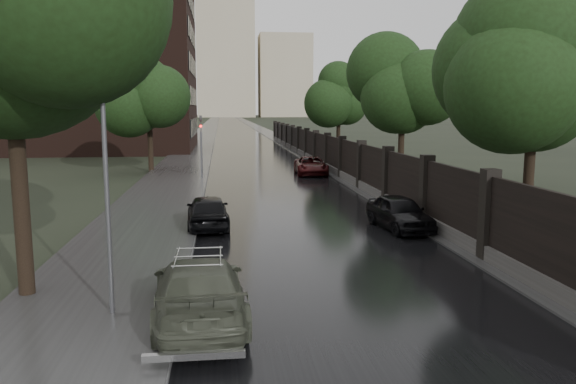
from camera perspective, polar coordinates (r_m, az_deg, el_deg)
The scene contains 18 objects.
ground at distance 11.49m, azimuth 9.50°, elevation -14.20°, with size 800.00×800.00×0.00m, color black.
road at distance 200.24m, azimuth -5.94°, elevation 7.14°, with size 8.00×420.00×0.02m, color black.
sidewalk_left at distance 200.23m, azimuth -7.67°, elevation 7.13°, with size 4.00×420.00×0.16m, color #2D2D2D.
verge_right at distance 200.40m, azimuth -4.36°, elevation 7.17°, with size 3.00×420.00×0.08m, color #2D2D2D.
fence_right at distance 43.00m, azimuth 3.52°, elevation 3.90°, with size 0.45×75.72×2.70m.
tree_left_near at distance 14.07m, azimuth -26.59°, elevation 15.82°, with size 5.44×5.44×9.16m.
tree_left_far at distance 40.48m, azimuth -13.97°, elevation 9.39°, with size 4.25×4.25×7.39m.
tree_right_a at distance 21.02m, azimuth 23.71°, elevation 9.23°, with size 4.08×4.08×7.01m.
tree_right_b at distance 33.86m, azimuth 11.55°, elevation 9.20°, with size 4.08×4.08×7.01m.
tree_right_c at distance 51.27m, azimuth 5.18°, elevation 9.02°, with size 4.08×4.08×7.01m.
lamp_post at distance 12.02m, azimuth -17.92°, elevation -0.24°, with size 0.25×0.12×5.11m.
traffic_light at distance 35.24m, azimuth -8.81°, elevation 5.08°, with size 0.16×0.32×4.00m.
brick_building at distance 64.18m, azimuth -20.75°, elevation 12.91°, with size 24.00×18.00×20.00m, color black.
stalinist_tower at distance 312.04m, azimuth -6.38°, elevation 14.64°, with size 92.00×30.00×159.00m.
volga_sedan at distance 12.02m, azimuth -9.00°, elevation -9.77°, with size 1.87×4.60×1.33m, color #494D3E.
hatchback_left at distance 20.99m, azimuth -8.14°, elevation -1.96°, with size 1.52×3.77×1.28m, color black.
car_right_near at distance 21.01m, azimuth 11.26°, elevation -2.05°, with size 1.50×3.72×1.27m, color black.
car_right_far at distance 37.88m, azimuth 2.34°, elevation 2.69°, with size 2.03×4.40×1.22m, color black.
Camera 1 is at (-3.06, -10.17, 4.40)m, focal length 35.00 mm.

